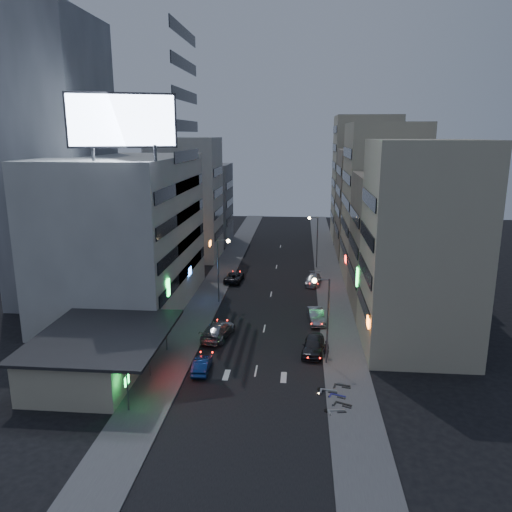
# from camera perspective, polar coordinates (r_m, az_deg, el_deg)

# --- Properties ---
(ground) EXTENTS (180.00, 180.00, 0.00)m
(ground) POSITION_cam_1_polar(r_m,az_deg,el_deg) (41.93, -0.52, -15.45)
(ground) COLOR black
(ground) RESTS_ON ground
(sidewalk_left) EXTENTS (4.00, 120.00, 0.12)m
(sidewalk_left) POSITION_cam_1_polar(r_m,az_deg,el_deg) (70.46, -4.58, -3.14)
(sidewalk_left) COLOR #4C4C4F
(sidewalk_left) RESTS_ON ground
(sidewalk_right) EXTENTS (4.00, 120.00, 0.12)m
(sidewalk_right) POSITION_cam_1_polar(r_m,az_deg,el_deg) (69.62, 8.54, -3.46)
(sidewalk_right) COLOR #4C4C4F
(sidewalk_right) RESTS_ON ground
(food_court) EXTENTS (11.00, 13.00, 3.88)m
(food_court) POSITION_cam_1_polar(r_m,az_deg,el_deg) (46.11, -18.03, -10.59)
(food_court) COLOR #ADA688
(food_court) RESTS_ON ground
(white_building) EXTENTS (14.00, 24.00, 18.00)m
(white_building) POSITION_cam_1_polar(r_m,az_deg,el_deg) (61.18, -14.68, 2.49)
(white_building) COLOR #BABBB6
(white_building) RESTS_ON ground
(grey_tower) EXTENTS (10.00, 14.00, 34.00)m
(grey_tower) POSITION_cam_1_polar(r_m,az_deg,el_deg) (66.52, -21.65, 9.81)
(grey_tower) COLOR gray
(grey_tower) RESTS_ON ground
(shophouse_near) EXTENTS (10.00, 11.00, 20.00)m
(shophouse_near) POSITION_cam_1_polar(r_m,az_deg,el_deg) (49.39, 18.32, 0.81)
(shophouse_near) COLOR #ADA688
(shophouse_near) RESTS_ON ground
(shophouse_mid) EXTENTS (11.00, 12.00, 16.00)m
(shophouse_mid) POSITION_cam_1_polar(r_m,az_deg,el_deg) (60.90, 16.27, 1.38)
(shophouse_mid) COLOR gray
(shophouse_mid) RESTS_ON ground
(shophouse_far) EXTENTS (10.00, 14.00, 22.00)m
(shophouse_far) POSITION_cam_1_polar(r_m,az_deg,el_deg) (72.94, 14.15, 5.87)
(shophouse_far) COLOR #ADA688
(shophouse_far) RESTS_ON ground
(far_left_a) EXTENTS (11.00, 10.00, 20.00)m
(far_left_a) POSITION_cam_1_polar(r_m,az_deg,el_deg) (84.31, -8.05, 6.47)
(far_left_a) COLOR #BABBB6
(far_left_a) RESTS_ON ground
(far_left_b) EXTENTS (12.00, 10.00, 15.00)m
(far_left_b) POSITION_cam_1_polar(r_m,az_deg,el_deg) (97.33, -6.56, 5.99)
(far_left_b) COLOR gray
(far_left_b) RESTS_ON ground
(far_right_a) EXTENTS (11.00, 12.00, 18.00)m
(far_right_a) POSITION_cam_1_polar(r_m,az_deg,el_deg) (87.98, 12.94, 5.90)
(far_right_a) COLOR gray
(far_right_a) RESTS_ON ground
(far_right_b) EXTENTS (12.00, 12.00, 24.00)m
(far_right_b) POSITION_cam_1_polar(r_m,az_deg,el_deg) (101.54, 12.29, 8.64)
(far_right_b) COLOR #ADA688
(far_right_b) RESTS_ON ground
(billboard) EXTENTS (9.52, 3.75, 6.20)m
(billboard) POSITION_cam_1_polar(r_m,az_deg,el_deg) (49.33, -15.07, 14.69)
(billboard) COLOR #595B60
(billboard) RESTS_ON white_building
(street_lamp_right_near) EXTENTS (1.60, 0.44, 8.02)m
(street_lamp_right_near) POSITION_cam_1_polar(r_m,az_deg,el_deg) (45.08, 7.76, -5.95)
(street_lamp_right_near) COLOR #595B60
(street_lamp_right_near) RESTS_ON sidewalk_right
(street_lamp_left) EXTENTS (1.60, 0.44, 8.02)m
(street_lamp_left) POSITION_cam_1_polar(r_m,az_deg,el_deg) (61.10, -3.99, -0.60)
(street_lamp_left) COLOR #595B60
(street_lamp_left) RESTS_ON sidewalk_left
(street_lamp_right_far) EXTENTS (1.60, 0.44, 8.02)m
(street_lamp_right_far) POSITION_cam_1_polar(r_m,az_deg,el_deg) (77.94, 6.74, 2.47)
(street_lamp_right_far) COLOR #595B60
(street_lamp_right_far) RESTS_ON sidewalk_right
(parked_car_right_near) EXTENTS (2.51, 4.96, 1.62)m
(parked_car_right_near) POSITION_cam_1_polar(r_m,az_deg,el_deg) (48.76, 6.56, -10.11)
(parked_car_right_near) COLOR #2B2C31
(parked_car_right_near) RESTS_ON ground
(parked_car_right_mid) EXTENTS (2.12, 4.77, 1.52)m
(parked_car_right_mid) POSITION_cam_1_polar(r_m,az_deg,el_deg) (56.39, 6.86, -6.81)
(parked_car_right_mid) COLOR #95999C
(parked_car_right_mid) RESTS_ON ground
(parked_car_left) EXTENTS (2.60, 5.10, 1.38)m
(parked_car_left) POSITION_cam_1_polar(r_m,az_deg,el_deg) (71.16, -2.51, -2.41)
(parked_car_left) COLOR #242428
(parked_car_left) RESTS_ON ground
(parked_car_right_far) EXTENTS (2.47, 4.91, 1.37)m
(parked_car_right_far) POSITION_cam_1_polar(r_m,az_deg,el_deg) (70.23, 6.56, -2.71)
(parked_car_right_far) COLOR #ABAFB4
(parked_car_right_far) RESTS_ON ground
(road_car_blue) EXTENTS (1.45, 3.89, 1.27)m
(road_car_blue) POSITION_cam_1_polar(r_m,az_deg,el_deg) (45.33, -6.20, -12.27)
(road_car_blue) COLOR navy
(road_car_blue) RESTS_ON ground
(road_car_silver) EXTENTS (3.31, 6.09, 1.67)m
(road_car_silver) POSITION_cam_1_polar(r_m,az_deg,el_deg) (52.04, -4.38, -8.45)
(road_car_silver) COLOR #979A9F
(road_car_silver) RESTS_ON ground
(person) EXTENTS (0.68, 0.52, 1.66)m
(person) POSITION_cam_1_polar(r_m,az_deg,el_deg) (47.85, 8.01, -10.46)
(person) COLOR black
(person) RESTS_ON sidewalk_right
(scooter_black_a) EXTENTS (1.43, 2.12, 1.24)m
(scooter_black_a) POSITION_cam_1_polar(r_m,az_deg,el_deg) (40.49, 11.05, -15.67)
(scooter_black_a) COLOR black
(scooter_black_a) RESTS_ON sidewalk_right
(scooter_silver_a) EXTENTS (0.95, 2.03, 1.19)m
(scooter_silver_a) POSITION_cam_1_polar(r_m,az_deg,el_deg) (39.94, 10.14, -16.10)
(scooter_silver_a) COLOR gray
(scooter_silver_a) RESTS_ON sidewalk_right
(scooter_blue) EXTENTS (1.25, 2.02, 1.17)m
(scooter_blue) POSITION_cam_1_polar(r_m,az_deg,el_deg) (41.65, 10.36, -14.80)
(scooter_blue) COLOR navy
(scooter_blue) RESTS_ON sidewalk_right
(scooter_black_b) EXTENTS (1.04, 2.11, 1.23)m
(scooter_black_b) POSITION_cam_1_polar(r_m,az_deg,el_deg) (43.25, 10.83, -13.64)
(scooter_black_b) COLOR black
(scooter_black_b) RESTS_ON sidewalk_right
(scooter_silver_b) EXTENTS (1.02, 2.13, 1.25)m
(scooter_silver_b) POSITION_cam_1_polar(r_m,az_deg,el_deg) (42.35, 9.33, -14.19)
(scooter_silver_b) COLOR gray
(scooter_silver_b) RESTS_ON sidewalk_right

